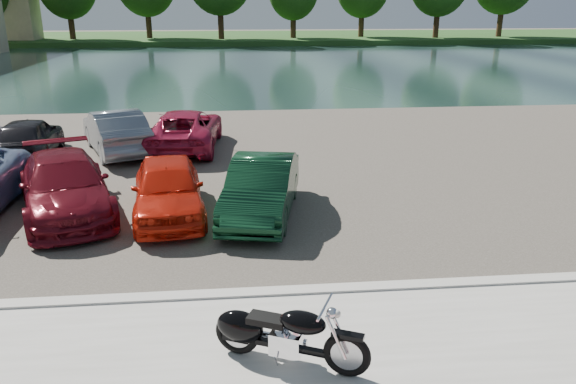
# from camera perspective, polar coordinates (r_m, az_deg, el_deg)

# --- Properties ---
(ground) EXTENTS (200.00, 200.00, 0.00)m
(ground) POSITION_cam_1_polar(r_m,az_deg,el_deg) (8.78, 7.56, -16.57)
(ground) COLOR #595447
(ground) RESTS_ON ground
(kerb) EXTENTS (60.00, 0.30, 0.14)m
(kerb) POSITION_cam_1_polar(r_m,az_deg,el_deg) (10.40, 5.11, -9.93)
(kerb) COLOR #A4A19A
(kerb) RESTS_ON ground
(parking_lot) EXTENTS (60.00, 18.00, 0.04)m
(parking_lot) POSITION_cam_1_polar(r_m,az_deg,el_deg) (18.72, 0.11, 3.24)
(parking_lot) COLOR #413C35
(parking_lot) RESTS_ON ground
(river) EXTENTS (120.00, 40.00, 0.00)m
(river) POSITION_cam_1_polar(r_m,az_deg,el_deg) (47.25, -3.47, 12.70)
(river) COLOR #182C2C
(river) RESTS_ON ground
(far_bank) EXTENTS (120.00, 24.00, 0.60)m
(far_bank) POSITION_cam_1_polar(r_m,az_deg,el_deg) (79.10, -4.44, 15.37)
(far_bank) COLOR #214418
(far_bank) RESTS_ON ground
(motorcycle) EXTENTS (2.19, 1.17, 1.05)m
(motorcycle) POSITION_cam_1_polar(r_m,az_deg,el_deg) (8.27, -1.23, -14.14)
(motorcycle) COLOR black
(motorcycle) RESTS_ON promenade
(car_3) EXTENTS (3.53, 5.31, 1.43)m
(car_3) POSITION_cam_1_polar(r_m,az_deg,el_deg) (14.85, -21.72, 0.61)
(car_3) COLOR maroon
(car_3) RESTS_ON parking_lot
(car_4) EXTENTS (2.14, 4.29, 1.40)m
(car_4) POSITION_cam_1_polar(r_m,az_deg,el_deg) (13.95, -12.11, 0.39)
(car_4) COLOR red
(car_4) RESTS_ON parking_lot
(car_5) EXTENTS (2.29, 4.47, 1.40)m
(car_5) POSITION_cam_1_polar(r_m,az_deg,el_deg) (13.67, -2.72, 0.42)
(car_5) COLOR #0D321C
(car_5) RESTS_ON parking_lot
(car_8) EXTENTS (1.86, 4.13, 1.38)m
(car_8) POSITION_cam_1_polar(r_m,az_deg,el_deg) (20.76, -24.88, 5.06)
(car_8) COLOR black
(car_8) RESTS_ON parking_lot
(car_9) EXTENTS (3.16, 4.83, 1.50)m
(car_9) POSITION_cam_1_polar(r_m,az_deg,el_deg) (20.37, -17.09, 5.93)
(car_9) COLOR slate
(car_9) RESTS_ON parking_lot
(car_10) EXTENTS (2.63, 5.13, 1.39)m
(car_10) POSITION_cam_1_polar(r_m,az_deg,el_deg) (20.40, -10.42, 6.31)
(car_10) COLOR #A41B3D
(car_10) RESTS_ON parking_lot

